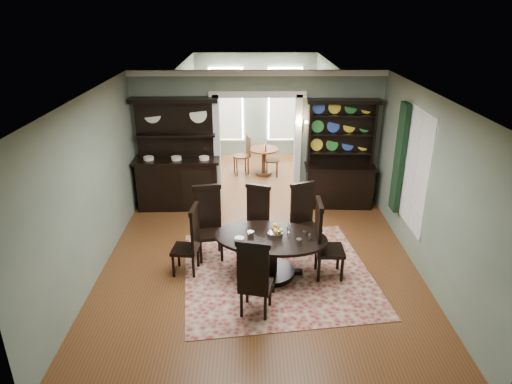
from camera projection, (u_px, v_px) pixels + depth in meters
room at (260, 185)px, 7.40m from camera, size 5.51×6.01×3.01m
parlor at (256, 112)px, 12.49m from camera, size 3.51×3.50×3.01m
doorway_trim at (257, 134)px, 10.11m from camera, size 2.08×0.25×2.57m
right_window at (408, 165)px, 8.24m from camera, size 0.15×1.47×2.12m
wall_sconce at (301, 123)px, 9.88m from camera, size 0.27×0.21×0.21m
rug at (277, 272)px, 7.87m from camera, size 3.50×3.46×0.01m
dining_table at (270, 248)px, 7.61m from camera, size 2.06×2.02×0.74m
centerpiece at (275, 231)px, 7.56m from camera, size 1.28×0.82×0.21m
chair_far_left at (209, 220)px, 8.17m from camera, size 0.58×0.55×1.34m
chair_far_mid at (257, 216)px, 8.46m from camera, size 0.58×0.56×1.24m
chair_far_right at (304, 215)px, 8.43m from camera, size 0.61×0.60×1.29m
chair_end_left at (190, 239)px, 7.63m from camera, size 0.49×0.51×1.24m
chair_end_right at (323, 238)px, 7.51m from camera, size 0.49×0.53×1.38m
chair_near at (254, 277)px, 6.53m from camera, size 0.57×0.55×1.29m
sideboard at (178, 170)px, 10.12m from camera, size 1.88×0.71×2.45m
welsh_dresser at (339, 169)px, 10.17m from camera, size 1.58×0.64×2.42m
parlor_table at (264, 158)px, 12.17m from camera, size 0.78×0.78×0.72m
parlor_chair_left at (244, 154)px, 12.20m from camera, size 0.48×0.47×1.05m
parlor_chair_right at (270, 158)px, 12.06m from camera, size 0.38×0.38×0.91m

